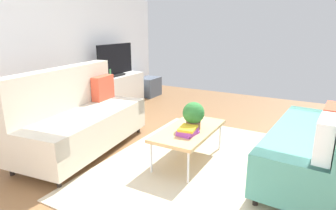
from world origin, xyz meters
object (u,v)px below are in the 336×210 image
(tv_console, at_px, (116,91))
(vase_1, at_px, (100,75))
(vase_0, at_px, (93,75))
(couch_beige, at_px, (80,118))
(storage_trunk, at_px, (149,87))
(potted_plant, at_px, (193,115))
(bottle_0, at_px, (110,73))
(coffee_table, at_px, (189,131))
(couch_green, at_px, (321,141))
(tv, at_px, (115,61))
(table_book_0, at_px, (188,133))

(tv_console, height_order, vase_1, vase_1)
(vase_0, distance_m, vase_1, 0.19)
(couch_beige, height_order, storage_trunk, couch_beige)
(potted_plant, distance_m, bottle_0, 2.73)
(storage_trunk, height_order, bottle_0, bottle_0)
(couch_beige, bearing_deg, coffee_table, 98.74)
(couch_green, bearing_deg, vase_1, 81.41)
(tv, relative_size, table_book_0, 4.17)
(storage_trunk, distance_m, table_book_0, 3.67)
(couch_beige, bearing_deg, vase_0, -149.84)
(storage_trunk, xyz_separation_m, potted_plant, (-2.62, -2.33, 0.38))
(couch_green, relative_size, potted_plant, 5.79)
(tv, distance_m, table_book_0, 3.02)
(potted_plant, xyz_separation_m, vase_1, (1.13, 2.48, 0.10))
(table_book_0, height_order, vase_1, vase_1)
(tv_console, distance_m, tv, 0.63)
(tv_console, relative_size, tv, 1.40)
(couch_beige, distance_m, vase_0, 1.71)
(couch_beige, distance_m, coffee_table, 1.48)
(table_book_0, bearing_deg, potted_plant, 5.74)
(tv, relative_size, storage_trunk, 1.92)
(tv, height_order, storage_trunk, tv)
(vase_0, bearing_deg, vase_1, 0.00)
(couch_green, distance_m, tv, 4.02)
(couch_green, distance_m, tv_console, 4.01)
(couch_beige, distance_m, couch_green, 2.92)
(couch_beige, bearing_deg, table_book_0, 91.70)
(vase_0, height_order, vase_1, vase_0)
(storage_trunk, distance_m, vase_1, 1.57)
(storage_trunk, relative_size, potted_plant, 1.54)
(couch_beige, relative_size, coffee_table, 1.81)
(storage_trunk, distance_m, vase_0, 1.76)
(coffee_table, height_order, potted_plant, potted_plant)
(couch_beige, xyz_separation_m, potted_plant, (0.41, -1.47, 0.16))
(vase_1, bearing_deg, couch_beige, -146.64)
(coffee_table, height_order, tv_console, tv_console)
(couch_green, xyz_separation_m, storage_trunk, (2.36, 3.71, -0.23))
(tv, bearing_deg, vase_0, 173.12)
(couch_green, distance_m, table_book_0, 1.43)
(tv_console, xyz_separation_m, potted_plant, (-1.52, -2.43, 0.28))
(coffee_table, bearing_deg, table_book_0, -159.42)
(tv_console, relative_size, bottle_0, 8.18)
(storage_trunk, bearing_deg, couch_beige, -164.06)
(couch_green, height_order, coffee_table, couch_green)
(potted_plant, height_order, vase_1, vase_1)
(coffee_table, height_order, vase_1, vase_1)
(couch_beige, relative_size, potted_plant, 5.88)
(potted_plant, bearing_deg, coffee_table, 111.65)
(couch_beige, relative_size, vase_0, 10.72)
(coffee_table, distance_m, vase_0, 2.64)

